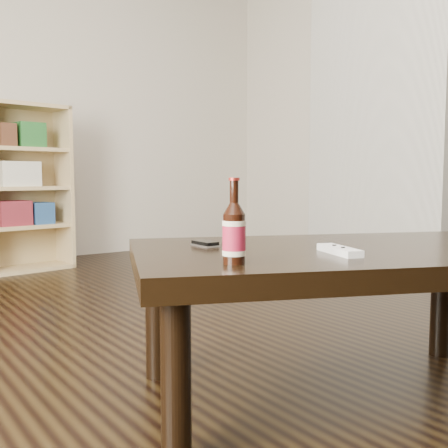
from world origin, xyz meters
TOP-DOWN VIEW (x-y plane):
  - floor at (0.00, 0.00)m, footprint 5.00×6.00m
  - chimney_breast at (2.35, 1.20)m, footprint 0.30×1.20m
  - bookshelf at (0.09, 2.55)m, footprint 0.66×0.37m
  - coffee_table at (0.24, -0.27)m, footprint 1.40×1.15m
  - beer_bottle at (-0.19, -0.31)m, footprint 0.06×0.06m
  - phone at (-0.06, 0.00)m, footprint 0.05×0.09m
  - remote at (0.14, -0.35)m, footprint 0.10×0.18m

SIDE VIEW (x-z plane):
  - floor at x=0.00m, z-range -0.01..0.00m
  - coffee_table at x=0.24m, z-range 0.17..0.63m
  - phone at x=-0.06m, z-range 0.46..0.47m
  - remote at x=0.14m, z-range 0.46..0.48m
  - beer_bottle at x=-0.19m, z-range 0.43..0.63m
  - bookshelf at x=0.09m, z-range 0.02..1.20m
  - chimney_breast at x=2.35m, z-range 0.00..2.70m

